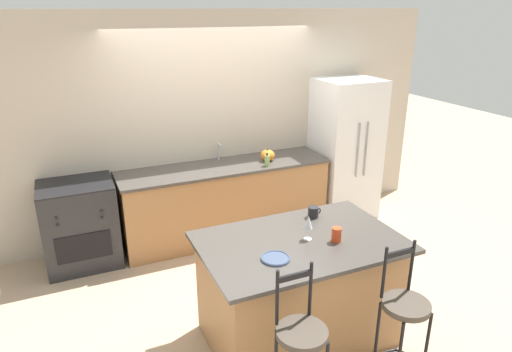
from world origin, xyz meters
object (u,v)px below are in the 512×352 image
Objects in this scene: dinner_plate at (275,258)px; tumbler_cup at (336,235)px; wine_glass at (308,223)px; pumpkin_decoration at (268,155)px; soap_bottle at (267,161)px; oven_range at (80,224)px; coffee_mug at (313,212)px; refrigerator at (345,149)px; bar_stool_near at (301,348)px; bar_stool_far at (403,319)px.

dinner_plate is 1.85× the size of tumbler_cup.
wine_glass reaches higher than pumpkin_decoration.
soap_bottle is at bearing -116.84° from pumpkin_decoration.
dinner_plate is (1.29, -2.23, 0.47)m from oven_range.
refrigerator is at bearing 48.59° from coffee_mug.
refrigerator is 1.16m from pumpkin_decoration.
bar_stool_near is 9.18× the size of coffee_mug.
soap_bottle is at bearing 75.10° from wine_glass.
dinner_plate is 2.17m from soap_bottle.
soap_bottle is at bearing -170.84° from refrigerator.
dinner_plate is 2.37m from pumpkin_decoration.
tumbler_cup is at bearing 103.23° from bar_stool_far.
soap_bottle is at bearing 66.57° from dinner_plate.
refrigerator is at bearing 49.39° from wine_glass.
bar_stool_far is 7.25× the size of soap_bottle.
dinner_plate is at bearing -155.04° from wine_glass.
refrigerator is 3.43m from oven_range.
bar_stool_far is 1.01m from dinner_plate.
bar_stool_near reaches higher than pumpkin_decoration.
bar_stool_near is at bearing -123.41° from coffee_mug.
wine_glass is 2.08m from pumpkin_decoration.
soap_bottle is (0.86, 1.99, 0.05)m from dinner_plate.
bar_stool_far reaches higher than coffee_mug.
pumpkin_decoration is (0.32, 1.65, 0.01)m from coffee_mug.
coffee_mug is at bearing -131.41° from refrigerator.
coffee_mug is at bearing -41.58° from oven_range.
refrigerator reaches higher than dinner_plate.
tumbler_cup reaches higher than dinner_plate.
wine_glass is at bearing 24.96° from dinner_plate.
tumbler_cup is (-0.06, -0.47, 0.01)m from coffee_mug.
coffee_mug is 1.49m from soap_bottle.
wine_glass reaches higher than oven_range.
bar_stool_near is 1.37m from coffee_mug.
bar_stool_near is 5.22× the size of dinner_plate.
pumpkin_decoration is at bearing -178.96° from refrigerator.
soap_bottle is at bearing -6.26° from oven_range.
refrigerator is at bearing 46.12° from dinner_plate.
tumbler_cup is (-0.16, 0.67, 0.39)m from bar_stool_far.
soap_bottle is (-1.24, -0.20, 0.07)m from refrigerator.
refrigerator is at bearing 51.56° from bar_stool_near.
bar_stool_far is at bearing -85.21° from coffee_mug.
tumbler_cup is (1.86, -2.17, 0.52)m from oven_range.
oven_range is at bearing 179.40° from refrigerator.
bar_stool_near is at bearing -110.82° from pumpkin_decoration.
dinner_plate is 1.39× the size of soap_bottle.
bar_stool_near is 0.82m from bar_stool_far.
refrigerator is 3.15m from bar_stool_far.
pumpkin_decoration is (0.22, 2.79, 0.39)m from bar_stool_far.
bar_stool_far is at bearing -54.66° from oven_range.
bar_stool_far is (-1.38, -2.81, -0.32)m from refrigerator.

